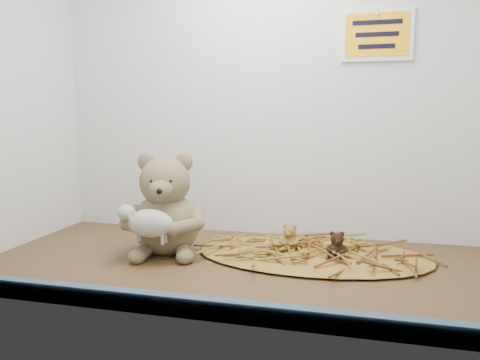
% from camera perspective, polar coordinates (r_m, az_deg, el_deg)
% --- Properties ---
extents(alcove_shell, '(1.20, 0.60, 0.90)m').
position_cam_1_polar(alcove_shell, '(1.13, 0.78, 13.31)').
color(alcove_shell, '#3E2415').
rests_on(alcove_shell, ground).
extents(front_rail, '(1.19, 0.02, 0.04)m').
position_cam_1_polar(front_rail, '(0.84, -5.50, -15.14)').
color(front_rail, '#365468').
rests_on(front_rail, shelf_floor).
extents(straw_bed, '(0.57, 0.33, 0.01)m').
position_cam_1_polar(straw_bed, '(1.17, 8.80, -8.96)').
color(straw_bed, brown).
rests_on(straw_bed, shelf_floor).
extents(main_teddy, '(0.25, 0.26, 0.25)m').
position_cam_1_polar(main_teddy, '(1.18, -9.05, -2.82)').
color(main_teddy, '#827250').
rests_on(main_teddy, shelf_floor).
extents(toy_lamb, '(0.14, 0.09, 0.09)m').
position_cam_1_polar(toy_lamb, '(1.10, -10.87, -5.21)').
color(toy_lamb, '#B6B1A3').
rests_on(toy_lamb, main_teddy).
extents(mini_teddy_tan, '(0.06, 0.06, 0.06)m').
position_cam_1_polar(mini_teddy_tan, '(1.19, 6.06, -6.82)').
color(mini_teddy_tan, olive).
rests_on(mini_teddy_tan, straw_bed).
extents(mini_teddy_brown, '(0.06, 0.06, 0.06)m').
position_cam_1_polar(mini_teddy_brown, '(1.14, 11.73, -7.58)').
color(mini_teddy_brown, black).
rests_on(mini_teddy_brown, straw_bed).
extents(wall_sign, '(0.16, 0.01, 0.11)m').
position_cam_1_polar(wall_sign, '(1.32, 16.34, 16.63)').
color(wall_sign, orange).
rests_on(wall_sign, back_wall).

